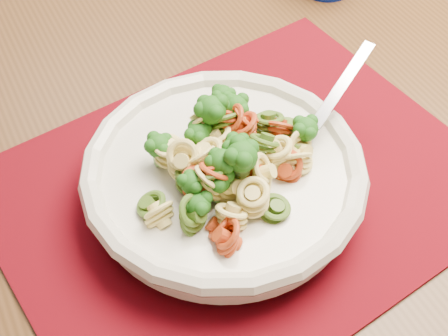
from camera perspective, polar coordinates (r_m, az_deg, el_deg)
name	(u,v)px	position (r m, az deg, el deg)	size (l,w,h in m)	color
dining_table	(257,176)	(0.73, 3.01, -0.78)	(1.56, 1.02, 0.74)	#4A2D15
placemat	(241,188)	(0.60, 1.61, -1.82)	(0.45, 0.35, 0.00)	#530308
pasta_bowl	(224,175)	(0.57, 0.00, -0.66)	(0.26, 0.26, 0.05)	silver
pasta_broccoli_heap	(224,164)	(0.56, 0.00, 0.40)	(0.22, 0.22, 0.06)	#E1C86F
fork	(296,155)	(0.57, 6.60, 1.21)	(0.19, 0.02, 0.01)	silver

